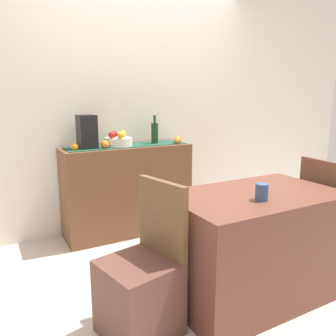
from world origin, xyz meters
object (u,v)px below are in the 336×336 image
object	(u,v)px
sideboard_console	(128,190)
coffee_maker	(87,132)
chair_near_window	(141,290)
dining_table	(253,244)
wine_bottle	(155,133)
chair_by_corner	(331,235)
fruit_bowl	(119,142)
coffee_cup	(262,192)

from	to	relation	value
sideboard_console	coffee_maker	world-z (taller)	coffee_maker
chair_near_window	sideboard_console	bearing A→B (deg)	70.56
coffee_maker	sideboard_console	bearing A→B (deg)	0.00
coffee_maker	dining_table	size ratio (longest dim) A/B	0.27
sideboard_console	coffee_maker	xyz separation A→B (m)	(-0.39, 0.00, 0.61)
dining_table	sideboard_console	bearing A→B (deg)	102.87
dining_table	wine_bottle	bearing A→B (deg)	90.91
coffee_maker	chair_by_corner	distance (m)	2.29
sideboard_console	chair_near_window	distance (m)	1.56
coffee_maker	wine_bottle	bearing A→B (deg)	-0.00
coffee_maker	chair_by_corner	bearing A→B (deg)	-42.93
fruit_bowl	chair_by_corner	bearing A→B (deg)	-49.17
wine_bottle	chair_by_corner	world-z (taller)	wine_bottle
fruit_bowl	coffee_maker	size ratio (longest dim) A/B	0.84
dining_table	chair_by_corner	world-z (taller)	chair_by_corner
sideboard_console	fruit_bowl	world-z (taller)	fruit_bowl
coffee_cup	coffee_maker	bearing A→B (deg)	111.72
coffee_maker	chair_by_corner	size ratio (longest dim) A/B	0.35
coffee_maker	coffee_cup	bearing A→B (deg)	-68.28
sideboard_console	fruit_bowl	size ratio (longest dim) A/B	4.85
wine_bottle	chair_by_corner	xyz separation A→B (m)	(0.87, -1.47, -0.75)
coffee_maker	coffee_cup	xyz separation A→B (m)	(0.64, -1.61, -0.26)
chair_by_corner	chair_near_window	bearing A→B (deg)	179.93
chair_near_window	coffee_maker	bearing A→B (deg)	85.04
sideboard_console	dining_table	xyz separation A→B (m)	(0.33, -1.47, -0.08)
wine_bottle	chair_near_window	size ratio (longest dim) A/B	0.32
dining_table	chair_near_window	bearing A→B (deg)	179.77
dining_table	coffee_cup	world-z (taller)	coffee_cup
sideboard_console	dining_table	distance (m)	1.51
sideboard_console	fruit_bowl	bearing A→B (deg)	180.00
fruit_bowl	dining_table	xyz separation A→B (m)	(0.42, -1.47, -0.58)
coffee_maker	chair_near_window	bearing A→B (deg)	-94.96
fruit_bowl	dining_table	world-z (taller)	fruit_bowl
wine_bottle	chair_by_corner	distance (m)	1.86
sideboard_console	chair_near_window	size ratio (longest dim) A/B	1.42
wine_bottle	chair_near_window	xyz separation A→B (m)	(-0.83, -1.46, -0.75)
dining_table	chair_near_window	distance (m)	0.86
sideboard_console	chair_by_corner	xyz separation A→B (m)	(1.19, -1.47, -0.18)
dining_table	chair_near_window	size ratio (longest dim) A/B	1.31
sideboard_console	dining_table	bearing A→B (deg)	-77.13
sideboard_console	coffee_maker	bearing A→B (deg)	180.00
wine_bottle	dining_table	world-z (taller)	wine_bottle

